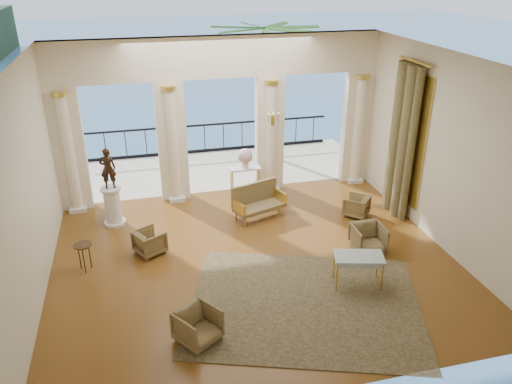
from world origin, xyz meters
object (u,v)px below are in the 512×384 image
object	(u,v)px
statue	(108,168)
pedestal	(113,207)
console_table	(245,172)
armchair_a	(198,324)
armchair_b	(368,237)
side_table	(83,248)
settee	(258,201)
armchair_d	(150,241)
armchair_c	(356,205)
game_table	(359,259)

from	to	relation	value
statue	pedestal	bearing A→B (deg)	-178.72
pedestal	console_table	xyz separation A→B (m)	(3.72, 0.93, 0.21)
armchair_a	pedestal	world-z (taller)	pedestal
armchair_b	console_table	size ratio (longest dim) A/B	0.82
console_table	side_table	bearing A→B (deg)	-144.52
statue	side_table	distance (m)	2.37
armchair_a	settee	size ratio (longest dim) A/B	0.47
side_table	statue	bearing A→B (deg)	73.42
armchair_d	console_table	size ratio (longest dim) A/B	0.71
console_table	armchair_c	bearing A→B (deg)	-37.21
armchair_a	pedestal	distance (m)	5.15
armchair_b	side_table	world-z (taller)	armchair_b
game_table	pedestal	bearing A→B (deg)	156.29
settee	armchair_d	bearing A→B (deg)	-177.01
armchair_b	armchair_a	bearing A→B (deg)	-153.01
armchair_c	settee	xyz separation A→B (m)	(-2.58, 0.61, 0.15)
armchair_d	console_table	world-z (taller)	console_table
game_table	pedestal	distance (m)	6.43
pedestal	console_table	size ratio (longest dim) A/B	1.15
settee	game_table	size ratio (longest dim) A/B	1.33
console_table	pedestal	bearing A→B (deg)	-165.06
settee	pedestal	world-z (taller)	pedestal
armchair_b	statue	bearing A→B (deg)	155.13
armchair_b	armchair_c	size ratio (longest dim) A/B	1.18
statue	console_table	size ratio (longest dim) A/B	1.19
armchair_b	game_table	xyz separation A→B (m)	(-0.80, -1.17, 0.26)
game_table	console_table	xyz separation A→B (m)	(-1.29, 4.95, 0.07)
armchair_a	game_table	xyz separation A→B (m)	(3.51, 0.90, 0.27)
armchair_c	pedestal	xyz separation A→B (m)	(-6.31, 1.10, 0.18)
game_table	statue	distance (m)	6.49
armchair_a	settee	world-z (taller)	settee
console_table	side_table	size ratio (longest dim) A/B	1.38
game_table	pedestal	world-z (taller)	pedestal
armchair_c	side_table	bearing A→B (deg)	-39.40
game_table	statue	xyz separation A→B (m)	(-5.01, 4.02, 0.93)
armchair_a	armchair_b	world-z (taller)	armchair_b
settee	side_table	bearing A→B (deg)	-179.44
settee	console_table	world-z (taller)	settee
armchair_d	statue	world-z (taller)	statue
armchair_c	game_table	world-z (taller)	game_table
armchair_d	statue	bearing A→B (deg)	-2.72
armchair_c	game_table	xyz separation A→B (m)	(-1.30, -2.92, 0.32)
settee	console_table	bearing A→B (deg)	71.21
armchair_a	game_table	distance (m)	3.63
armchair_c	game_table	bearing A→B (deg)	18.74
console_table	statue	bearing A→B (deg)	-165.06
armchair_a	settee	bearing A→B (deg)	28.63
armchair_d	pedestal	bearing A→B (deg)	-2.72
armchair_c	settee	distance (m)	2.66
game_table	pedestal	xyz separation A→B (m)	(-5.01, 4.02, -0.14)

